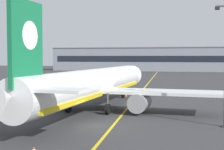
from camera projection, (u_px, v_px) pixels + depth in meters
ground_plane at (92, 126)px, 34.40m from camera, size 400.00×400.00×0.00m
taxiway_centreline at (139, 94)px, 63.51m from camera, size 12.72×179.59×0.01m
airliner_foreground at (93, 85)px, 43.39m from camera, size 32.24×41.52×11.65m
safety_cone_by_nose_gear at (126, 95)px, 59.69m from camera, size 0.44×0.44×0.55m
terminal_building at (178, 59)px, 160.60m from camera, size 122.00×12.40×11.30m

